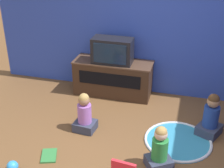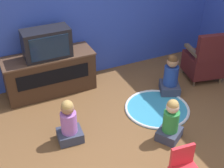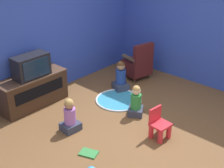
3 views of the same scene
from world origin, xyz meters
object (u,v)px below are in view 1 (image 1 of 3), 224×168
at_px(television, 112,51).
at_px(book, 49,156).
at_px(child_watching_left, 85,115).
at_px(tv_cabinet, 113,77).
at_px(child_watching_center, 211,117).
at_px(toy_ball, 12,166).
at_px(child_watching_right, 160,150).

distance_m(television, book, 2.04).
relative_size(child_watching_left, book, 1.86).
height_order(tv_cabinet, child_watching_left, tv_cabinet).
distance_m(television, child_watching_center, 1.90).
bearing_deg(child_watching_center, toy_ball, 147.21).
bearing_deg(television, child_watching_right, -57.53).
xyz_separation_m(television, child_watching_center, (1.65, -0.77, -0.55)).
bearing_deg(toy_ball, television, 73.64).
bearing_deg(child_watching_right, child_watching_left, 123.75).
bearing_deg(child_watching_left, toy_ball, -112.56).
distance_m(tv_cabinet, book, 1.94).
bearing_deg(tv_cabinet, toy_ball, -106.08).
height_order(child_watching_center, child_watching_right, child_watching_center).
relative_size(child_watching_right, book, 1.84).
xyz_separation_m(tv_cabinet, television, (-0.00, -0.04, 0.51)).
distance_m(television, toy_ball, 2.42).
height_order(television, child_watching_right, television).
distance_m(child_watching_center, child_watching_right, 1.06).
relative_size(television, child_watching_right, 1.14).
xyz_separation_m(television, book, (-0.34, -1.84, -0.82)).
height_order(television, toy_ball, television).
bearing_deg(book, tv_cabinet, -30.52).
bearing_deg(television, book, -100.62).
relative_size(child_watching_left, child_watching_center, 0.92).
xyz_separation_m(child_watching_left, book, (-0.25, -0.70, -0.25)).
xyz_separation_m(tv_cabinet, child_watching_center, (1.65, -0.81, -0.04)).
relative_size(tv_cabinet, child_watching_left, 2.26).
relative_size(tv_cabinet, child_watching_center, 2.09).
height_order(child_watching_right, book, child_watching_right).
relative_size(child_watching_right, toy_ball, 4.19).
bearing_deg(child_watching_left, tv_cabinet, 90.15).
bearing_deg(child_watching_right, book, 155.34).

